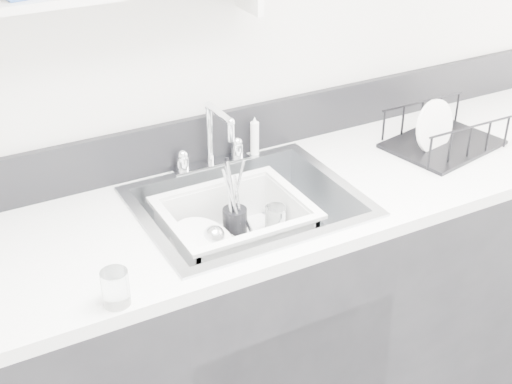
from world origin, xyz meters
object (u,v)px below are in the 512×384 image
counter_run (249,324)px  dish_rack (444,129)px  wash_tub (235,229)px  sink (248,228)px

counter_run → dish_rack: size_ratio=8.83×
wash_tub → sink: bearing=-9.5°
dish_rack → wash_tub: bearing=169.3°
wash_tub → dish_rack: size_ratio=1.16×
sink → dish_rack: bearing=1.4°
counter_run → dish_rack: bearing=1.4°
counter_run → sink: size_ratio=5.00×
sink → dish_rack: 0.77m
dish_rack → sink: bearing=169.8°
wash_tub → dish_rack: (0.79, 0.01, 0.15)m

